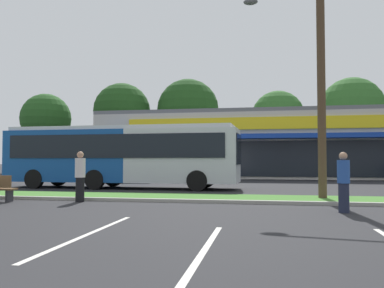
# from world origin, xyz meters

# --- Properties ---
(grass_median) EXTENTS (56.00, 2.20, 0.12)m
(grass_median) POSITION_xyz_m (0.00, 14.00, 0.06)
(grass_median) COLOR #427A2D
(grass_median) RESTS_ON ground_plane
(curb_lip) EXTENTS (56.00, 0.24, 0.12)m
(curb_lip) POSITION_xyz_m (0.00, 12.78, 0.06)
(curb_lip) COLOR #99968C
(curb_lip) RESTS_ON ground_plane
(parking_stripe_1) EXTENTS (0.12, 4.80, 0.01)m
(parking_stripe_1) POSITION_xyz_m (0.58, 6.61, 0.00)
(parking_stripe_1) COLOR silver
(parking_stripe_1) RESTS_ON ground_plane
(parking_stripe_2) EXTENTS (0.12, 4.80, 0.01)m
(parking_stripe_2) POSITION_xyz_m (3.09, 5.48, 0.00)
(parking_stripe_2) COLOR silver
(parking_stripe_2) RESTS_ON ground_plane
(storefront_building) EXTENTS (31.67, 15.38, 5.57)m
(storefront_building) POSITION_xyz_m (5.95, 37.02, 2.79)
(storefront_building) COLOR #BCB7AD
(storefront_building) RESTS_ON ground_plane
(tree_far_left) EXTENTS (6.00, 6.00, 9.53)m
(tree_far_left) POSITION_xyz_m (-22.01, 43.36, 6.51)
(tree_far_left) COLOR #473323
(tree_far_left) RESTS_ON ground_plane
(tree_left) EXTENTS (6.66, 6.66, 10.52)m
(tree_left) POSITION_xyz_m (-12.35, 43.54, 7.17)
(tree_left) COLOR #473323
(tree_left) RESTS_ON ground_plane
(tree_mid_left) EXTENTS (7.22, 7.22, 10.98)m
(tree_mid_left) POSITION_xyz_m (-4.65, 44.76, 7.36)
(tree_mid_left) COLOR #473323
(tree_mid_left) RESTS_ON ground_plane
(tree_mid) EXTENTS (5.94, 5.94, 9.29)m
(tree_mid) POSITION_xyz_m (5.70, 44.78, 6.30)
(tree_mid) COLOR #473323
(tree_mid) RESTS_ON ground_plane
(tree_mid_right) EXTENTS (6.97, 6.97, 10.50)m
(tree_mid_right) POSITION_xyz_m (13.63, 44.76, 7.00)
(tree_mid_right) COLOR #473323
(tree_mid_right) RESTS_ON ground_plane
(utility_pole) EXTENTS (3.10, 2.39, 10.90)m
(utility_pole) POSITION_xyz_m (6.05, 14.19, 5.80)
(utility_pole) COLOR #4C3826
(utility_pole) RESTS_ON ground_plane
(city_bus) EXTENTS (12.51, 2.97, 3.25)m
(city_bus) POSITION_xyz_m (-3.35, 19.09, 1.77)
(city_bus) COLOR #144793
(city_bus) RESTS_ON ground_plane
(car_0) EXTENTS (4.48, 1.90, 1.51)m
(car_0) POSITION_xyz_m (-5.38, 24.71, 0.78)
(car_0) COLOR #515459
(car_0) RESTS_ON ground_plane
(pedestrian_near_bench) EXTENTS (0.35, 0.35, 1.72)m
(pedestrian_near_bench) POSITION_xyz_m (6.30, 10.96, 0.87)
(pedestrian_near_bench) COLOR #1E2338
(pedestrian_near_bench) RESTS_ON ground_plane
(pedestrian_mid) EXTENTS (0.36, 0.36, 1.80)m
(pedestrian_mid) POSITION_xyz_m (-2.39, 12.33, 0.90)
(pedestrian_mid) COLOR black
(pedestrian_mid) RESTS_ON ground_plane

